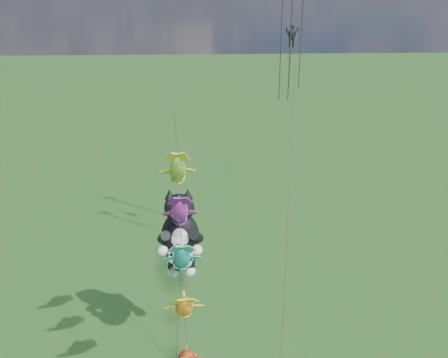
{
  "coord_description": "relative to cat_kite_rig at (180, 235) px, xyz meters",
  "views": [
    {
      "loc": [
        7.51,
        -19.35,
        22.38
      ],
      "look_at": [
        9.22,
        12.44,
        9.78
      ],
      "focal_mm": 40.0,
      "sensor_mm": 36.0,
      "label": 1
    }
  ],
  "objects": [
    {
      "name": "cat_kite_rig",
      "position": [
        0.0,
        0.0,
        0.0
      ],
      "size": [
        2.76,
        4.28,
        10.76
      ],
      "rotation": [
        0.0,
        0.0,
        -0.14
      ],
      "color": "brown",
      "rests_on": "ground"
    },
    {
      "name": "fish_windsock_rig",
      "position": [
        0.37,
        -6.57,
        0.9
      ],
      "size": [
        1.56,
        15.94,
        15.32
      ],
      "rotation": [
        0.0,
        0.0,
        0.38
      ],
      "color": "brown",
      "rests_on": "ground"
    },
    {
      "name": "parafoil_rig",
      "position": [
        8.21,
        9.56,
        11.21
      ],
      "size": [
        3.98,
        17.33,
        24.02
      ],
      "rotation": [
        0.0,
        0.0,
        -0.1
      ],
      "color": "brown",
      "rests_on": "ground"
    }
  ]
}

